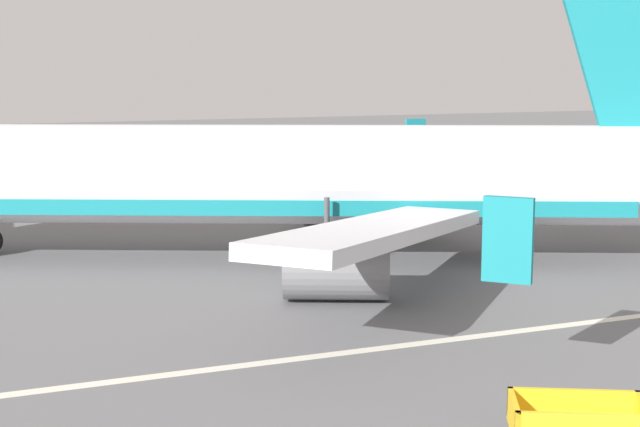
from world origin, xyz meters
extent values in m
cube|color=silver|center=(0.00, 9.83, 0.01)|extent=(120.00, 0.36, 0.01)
cylinder|color=silver|center=(0.80, 22.20, 3.15)|extent=(28.87, 15.70, 3.70)
cube|color=teal|center=(0.80, 22.20, 2.13)|extent=(26.06, 14.29, 0.56)
cube|color=silver|center=(1.14, 12.89, 2.48)|extent=(11.19, 10.87, 1.35)
cube|color=teal|center=(0.86, 5.89, 3.43)|extent=(0.91, 0.93, 1.90)
cylinder|color=gray|center=(0.65, 14.82, 1.13)|extent=(3.78, 3.23, 2.10)
cube|color=silver|center=(7.99, 28.12, 2.48)|extent=(3.11, 13.09, 1.35)
cube|color=teal|center=(13.06, 32.97, 3.43)|extent=(1.11, 0.24, 1.90)
cylinder|color=gray|center=(6.23, 27.20, 1.13)|extent=(3.78, 3.23, 2.10)
cube|color=teal|center=(13.39, 16.53, 7.90)|extent=(5.60, 2.78, 6.88)
cube|color=silver|center=(14.88, 19.37, 3.75)|extent=(2.36, 5.37, 0.24)
cylinder|color=#4C4C51|center=(2.18, 19.17, 1.57)|extent=(0.20, 0.20, 2.04)
cylinder|color=black|center=(2.18, 19.17, 0.55)|extent=(1.19, 0.86, 1.10)
cylinder|color=#4C4C51|center=(3.99, 23.18, 1.57)|extent=(0.20, 0.20, 2.04)
cylinder|color=black|center=(3.99, 23.18, 0.55)|extent=(1.19, 0.86, 1.10)
cube|color=gold|center=(0.41, 2.82, 0.80)|extent=(2.26, 1.25, 0.55)
cube|color=gold|center=(-0.96, 2.80, 0.80)|extent=(0.74, 1.29, 0.55)
camera|label=1|loc=(-10.93, -11.75, 7.27)|focal=54.28mm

